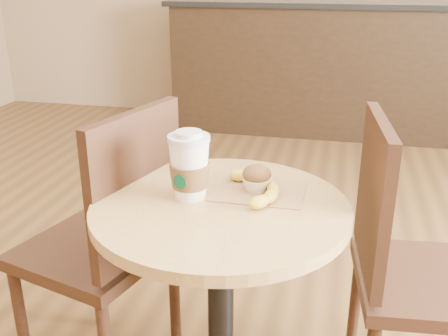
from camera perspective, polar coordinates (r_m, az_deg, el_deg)
name	(u,v)px	position (r m, az deg, el deg)	size (l,w,h in m)	color
cafe_table	(221,285)	(1.42, -0.36, -12.59)	(0.65, 0.65, 0.75)	black
chair_left	(110,241)	(1.66, -12.34, -7.74)	(0.51, 0.51, 0.94)	#361F12
chair_right	(409,265)	(1.59, 19.54, -9.96)	(0.45, 0.45, 0.93)	#361F12
service_counter	(311,67)	(4.40, 9.49, 10.77)	(2.30, 0.65, 1.04)	black
kraft_bag	(258,191)	(1.38, 3.76, -2.52)	(0.24, 0.18, 0.00)	#A0764D
coffee_cup	(189,168)	(1.31, -3.78, -0.04)	(0.11, 0.11, 0.18)	white
muffin	(257,178)	(1.36, 3.57, -1.10)	(0.08, 0.08, 0.07)	white
banana	(253,188)	(1.35, 3.18, -2.23)	(0.16, 0.22, 0.03)	yellow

